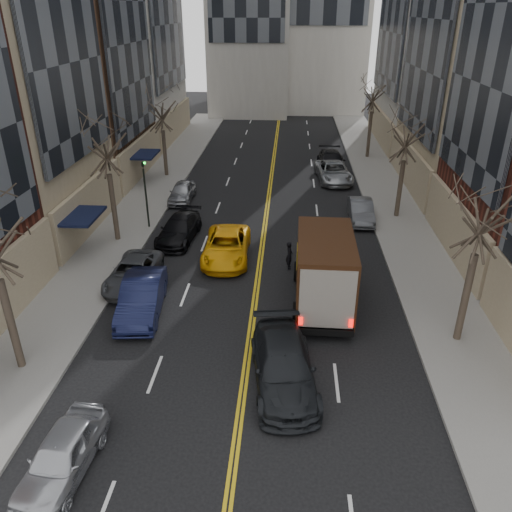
{
  "coord_description": "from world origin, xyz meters",
  "views": [
    {
      "loc": [
        1.45,
        -6.96,
        12.74
      ],
      "look_at": [
        0.02,
        14.11,
        2.2
      ],
      "focal_mm": 35.0,
      "sensor_mm": 36.0,
      "label": 1
    }
  ],
  "objects": [
    {
      "name": "tree_rt_mid",
      "position": [
        8.8,
        25.0,
        6.17
      ],
      "size": [
        3.2,
        3.2,
        8.32
      ],
      "color": "#382D23",
      "rests_on": "sidewalk_right"
    },
    {
      "name": "parked_lf_d",
      "position": [
        -5.1,
        20.45,
        0.7
      ],
      "size": [
        2.36,
        4.96,
        1.4
      ],
      "primitive_type": "imported",
      "rotation": [
        0.0,
        0.0,
        -0.09
      ],
      "color": "black",
      "rests_on": "ground"
    },
    {
      "name": "parked_lf_c",
      "position": [
        -6.3,
        14.89,
        0.65
      ],
      "size": [
        2.3,
        4.74,
        1.3
      ],
      "primitive_type": "imported",
      "rotation": [
        0.0,
        0.0,
        -0.03
      ],
      "color": "#474A4E",
      "rests_on": "ground"
    },
    {
      "name": "parked_rt_b",
      "position": [
        5.1,
        32.76,
        0.76
      ],
      "size": [
        3.08,
        5.71,
        1.52
      ],
      "primitive_type": "imported",
      "rotation": [
        0.0,
        0.0,
        0.1
      ],
      "color": "#9FA3A7",
      "rests_on": "ground"
    },
    {
      "name": "parked_lf_a",
      "position": [
        -5.1,
        3.34,
        0.68
      ],
      "size": [
        1.91,
        4.1,
        1.36
      ],
      "primitive_type": "imported",
      "rotation": [
        0.0,
        0.0,
        -0.08
      ],
      "color": "#B2B4BA",
      "rests_on": "ground"
    },
    {
      "name": "parked_lf_e",
      "position": [
        -6.3,
        27.28,
        0.67
      ],
      "size": [
        1.63,
        3.94,
        1.34
      ],
      "primitive_type": "imported",
      "rotation": [
        0.0,
        0.0,
        -0.01
      ],
      "color": "#9DA0A5",
      "rests_on": "ground"
    },
    {
      "name": "taxi",
      "position": [
        -1.91,
        18.11,
        0.75
      ],
      "size": [
        2.62,
        5.44,
        1.49
      ],
      "primitive_type": "imported",
      "rotation": [
        0.0,
        0.0,
        0.03
      ],
      "color": "#E39C09",
      "rests_on": "ground"
    },
    {
      "name": "traffic_signal",
      "position": [
        -7.39,
        22.0,
        2.82
      ],
      "size": [
        0.29,
        0.26,
        4.7
      ],
      "color": "black",
      "rests_on": "sidewalk_left"
    },
    {
      "name": "tree_rt_far",
      "position": [
        8.8,
        40.0,
        6.74
      ],
      "size": [
        3.2,
        3.2,
        9.11
      ],
      "color": "#382D23",
      "rests_on": "sidewalk_right"
    },
    {
      "name": "ups_truck",
      "position": [
        3.22,
        13.7,
        1.84
      ],
      "size": [
        2.82,
        6.69,
        3.64
      ],
      "rotation": [
        0.0,
        0.0,
        -0.01
      ],
      "color": "black",
      "rests_on": "ground"
    },
    {
      "name": "parked_rt_c",
      "position": [
        5.1,
        35.54,
        0.81
      ],
      "size": [
        2.37,
        5.62,
        1.62
      ],
      "primitive_type": "imported",
      "rotation": [
        0.0,
        0.0,
        0.02
      ],
      "color": "black",
      "rests_on": "ground"
    },
    {
      "name": "observer_sedan",
      "position": [
        1.48,
        7.81,
        0.8
      ],
      "size": [
        2.96,
        5.75,
        1.6
      ],
      "rotation": [
        0.0,
        0.0,
        0.14
      ],
      "color": "black",
      "rests_on": "ground"
    },
    {
      "name": "tree_lf_mid",
      "position": [
        -8.8,
        20.0,
        6.6
      ],
      "size": [
        3.2,
        3.2,
        8.91
      ],
      "color": "#382D23",
      "rests_on": "sidewalk_left"
    },
    {
      "name": "sidewalk_left",
      "position": [
        -9.0,
        27.0,
        0.07
      ],
      "size": [
        4.0,
        66.0,
        0.15
      ],
      "primitive_type": "cube",
      "color": "slate",
      "rests_on": "ground"
    },
    {
      "name": "tree_rt_near",
      "position": [
        8.8,
        11.0,
        6.45
      ],
      "size": [
        3.2,
        3.2,
        8.71
      ],
      "color": "#382D23",
      "rests_on": "sidewalk_right"
    },
    {
      "name": "sidewalk_right",
      "position": [
        9.0,
        27.0,
        0.07
      ],
      "size": [
        4.0,
        66.0,
        0.15
      ],
      "primitive_type": "cube",
      "color": "slate",
      "rests_on": "ground"
    },
    {
      "name": "parked_rt_a",
      "position": [
        6.3,
        24.28,
        0.69
      ],
      "size": [
        1.52,
        4.21,
        1.38
      ],
      "primitive_type": "imported",
      "rotation": [
        0.0,
        0.0,
        -0.01
      ],
      "color": "#4A4C51",
      "rests_on": "ground"
    },
    {
      "name": "tree_lf_far",
      "position": [
        -8.8,
        33.0,
        6.02
      ],
      "size": [
        3.2,
        3.2,
        8.12
      ],
      "color": "#382D23",
      "rests_on": "sidewalk_left"
    },
    {
      "name": "parked_lf_b",
      "position": [
        -5.12,
        12.28,
        0.82
      ],
      "size": [
        2.24,
        5.12,
        1.64
      ],
      "primitive_type": "imported",
      "rotation": [
        0.0,
        0.0,
        0.1
      ],
      "color": "#101433",
      "rests_on": "ground"
    },
    {
      "name": "pedestrian",
      "position": [
        1.62,
        17.18,
        0.77
      ],
      "size": [
        0.41,
        0.59,
        1.55
      ],
      "primitive_type": "imported",
      "rotation": [
        0.0,
        0.0,
        1.65
      ],
      "color": "black",
      "rests_on": "ground"
    }
  ]
}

